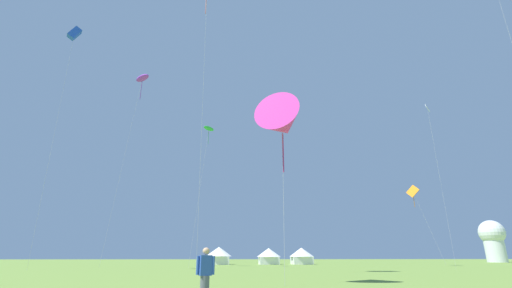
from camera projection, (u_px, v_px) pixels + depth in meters
kite_white_diamond at (429, 116)px, 51.14m from camera, size 1.24×1.87×23.45m
kite_magenta_delta at (282, 122)px, 22.65m from camera, size 4.20×4.33×11.72m
kite_orange_diamond at (413, 192)px, 60.07m from camera, size 3.10×3.62×13.58m
kite_purple_parafoil at (142, 78)px, 59.40m from camera, size 3.93×3.94×31.43m
kite_green_parafoil at (209, 129)px, 55.71m from camera, size 2.86×3.56×21.67m
kite_blue_box at (74, 34)px, 46.54m from camera, size 1.89×2.49×31.31m
person_spectator at (205, 277)px, 10.53m from camera, size 0.57×0.33×1.73m
festival_tent_center at (219, 255)px, 65.93m from camera, size 4.99×4.99×3.24m
festival_tent_left at (269, 255)px, 66.77m from camera, size 4.66×4.66×3.03m
festival_tent_right at (302, 255)px, 67.37m from camera, size 4.81×4.81×3.13m
observatory_dome at (493, 239)px, 91.49m from camera, size 6.40×6.40×10.80m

